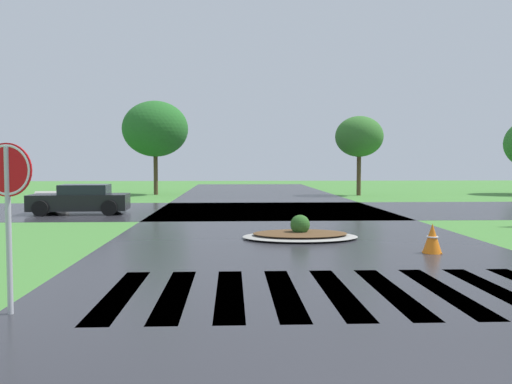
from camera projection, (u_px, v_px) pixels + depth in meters
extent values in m
cube|color=#2B2B30|center=(301.00, 247.00, 13.75)|extent=(10.28, 80.00, 0.01)
cube|color=#2B2B30|center=(271.00, 210.00, 24.34)|extent=(90.00, 9.25, 0.01)
cube|color=white|center=(120.00, 294.00, 8.77)|extent=(0.45, 3.55, 0.01)
cube|color=white|center=(175.00, 294.00, 8.81)|extent=(0.45, 3.55, 0.01)
cube|color=white|center=(230.00, 293.00, 8.85)|extent=(0.45, 3.55, 0.01)
cube|color=white|center=(284.00, 292.00, 8.89)|extent=(0.45, 3.55, 0.01)
cube|color=white|center=(337.00, 292.00, 8.93)|extent=(0.45, 3.55, 0.01)
cube|color=white|center=(391.00, 291.00, 8.97)|extent=(0.45, 3.55, 0.01)
cube|color=white|center=(443.00, 291.00, 9.01)|extent=(0.45, 3.55, 0.01)
cube|color=white|center=(496.00, 290.00, 9.05)|extent=(0.45, 3.55, 0.01)
cylinder|color=#B2B5BA|center=(9.00, 231.00, 7.56)|extent=(0.08, 0.08, 2.38)
cylinder|color=red|center=(7.00, 170.00, 7.52)|extent=(0.75, 0.18, 0.76)
torus|color=white|center=(7.00, 170.00, 7.52)|extent=(0.72, 0.19, 0.73)
ellipsoid|color=#9E9B93|center=(300.00, 237.00, 15.22)|extent=(3.29, 2.18, 0.12)
ellipsoid|color=brown|center=(300.00, 233.00, 15.22)|extent=(2.70, 1.79, 0.10)
sphere|color=#2D6023|center=(300.00, 225.00, 15.20)|extent=(0.56, 0.56, 0.56)
cube|color=black|center=(80.00, 202.00, 22.51)|extent=(4.07, 1.94, 0.67)
cube|color=#1E232B|center=(85.00, 189.00, 22.50)|extent=(2.03, 1.61, 0.41)
cylinder|color=black|center=(40.00, 208.00, 21.50)|extent=(0.65, 0.26, 0.64)
cylinder|color=black|center=(52.00, 205.00, 23.26)|extent=(0.65, 0.26, 0.64)
cylinder|color=black|center=(109.00, 208.00, 21.78)|extent=(0.65, 0.26, 0.64)
cylinder|color=black|center=(116.00, 205.00, 23.54)|extent=(0.65, 0.26, 0.64)
cylinder|color=#9E9B93|center=(52.00, 200.00, 25.22)|extent=(1.50, 0.95, 0.82)
cone|color=orange|center=(432.00, 238.00, 12.75)|extent=(0.46, 0.46, 0.72)
torus|color=white|center=(432.00, 237.00, 12.75)|extent=(0.28, 0.28, 0.04)
cube|color=orange|center=(432.00, 253.00, 12.77)|extent=(0.36, 0.36, 0.03)
cylinder|color=#4C3823|center=(156.00, 173.00, 36.02)|extent=(0.28, 0.28, 2.89)
ellipsoid|color=#266726|center=(155.00, 129.00, 35.85)|extent=(4.39, 4.39, 3.73)
cylinder|color=#4C3823|center=(359.00, 174.00, 35.28)|extent=(0.28, 0.28, 2.78)
ellipsoid|color=#356F2B|center=(359.00, 136.00, 35.15)|extent=(3.15, 3.15, 2.68)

